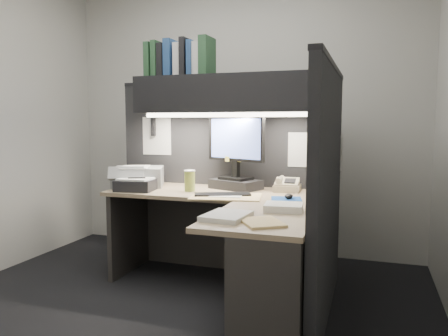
{
  "coord_description": "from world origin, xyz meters",
  "views": [
    {
      "loc": [
        1.24,
        -2.64,
        1.27
      ],
      "look_at": [
        0.17,
        0.51,
        0.92
      ],
      "focal_mm": 35.0,
      "sensor_mm": 36.0,
      "label": 1
    }
  ],
  "objects_px": {
    "coffee_cup": "(190,181)",
    "printer": "(138,177)",
    "notebook_stack": "(136,185)",
    "desk": "(236,250)",
    "telephone": "(287,186)",
    "monitor": "(236,160)",
    "overhead_shelf": "(228,94)",
    "keyboard": "(222,195)"
  },
  "relations": [
    {
      "from": "desk",
      "to": "overhead_shelf",
      "type": "relative_size",
      "value": 1.1
    },
    {
      "from": "telephone",
      "to": "printer",
      "type": "height_order",
      "value": "printer"
    },
    {
      "from": "keyboard",
      "to": "coffee_cup",
      "type": "relative_size",
      "value": 2.62
    },
    {
      "from": "notebook_stack",
      "to": "coffee_cup",
      "type": "bearing_deg",
      "value": 14.12
    },
    {
      "from": "monitor",
      "to": "notebook_stack",
      "type": "xyz_separation_m",
      "value": [
        -0.73,
        -0.33,
        -0.19
      ]
    },
    {
      "from": "desk",
      "to": "telephone",
      "type": "distance_m",
      "value": 0.84
    },
    {
      "from": "desk",
      "to": "monitor",
      "type": "relative_size",
      "value": 2.87
    },
    {
      "from": "overhead_shelf",
      "to": "coffee_cup",
      "type": "xyz_separation_m",
      "value": [
        -0.23,
        -0.25,
        -0.69
      ]
    },
    {
      "from": "printer",
      "to": "notebook_stack",
      "type": "bearing_deg",
      "value": -87.38
    },
    {
      "from": "printer",
      "to": "notebook_stack",
      "type": "distance_m",
      "value": 0.24
    },
    {
      "from": "telephone",
      "to": "printer",
      "type": "bearing_deg",
      "value": -176.33
    },
    {
      "from": "coffee_cup",
      "to": "notebook_stack",
      "type": "bearing_deg",
      "value": -165.88
    },
    {
      "from": "overhead_shelf",
      "to": "telephone",
      "type": "height_order",
      "value": "overhead_shelf"
    },
    {
      "from": "desk",
      "to": "keyboard",
      "type": "xyz_separation_m",
      "value": [
        -0.21,
        0.36,
        0.3
      ]
    },
    {
      "from": "desk",
      "to": "coffee_cup",
      "type": "bearing_deg",
      "value": 137.01
    },
    {
      "from": "keyboard",
      "to": "printer",
      "type": "relative_size",
      "value": 1.01
    },
    {
      "from": "desk",
      "to": "telephone",
      "type": "height_order",
      "value": "telephone"
    },
    {
      "from": "monitor",
      "to": "notebook_stack",
      "type": "height_order",
      "value": "monitor"
    },
    {
      "from": "printer",
      "to": "overhead_shelf",
      "type": "bearing_deg",
      "value": -11.55
    },
    {
      "from": "printer",
      "to": "monitor",
      "type": "bearing_deg",
      "value": -14.32
    },
    {
      "from": "overhead_shelf",
      "to": "monitor",
      "type": "relative_size",
      "value": 2.62
    },
    {
      "from": "monitor",
      "to": "printer",
      "type": "distance_m",
      "value": 0.85
    },
    {
      "from": "printer",
      "to": "keyboard",
      "type": "bearing_deg",
      "value": -38.66
    },
    {
      "from": "overhead_shelf",
      "to": "telephone",
      "type": "distance_m",
      "value": 0.88
    },
    {
      "from": "overhead_shelf",
      "to": "keyboard",
      "type": "distance_m",
      "value": 0.86
    },
    {
      "from": "telephone",
      "to": "printer",
      "type": "relative_size",
      "value": 0.52
    },
    {
      "from": "keyboard",
      "to": "notebook_stack",
      "type": "bearing_deg",
      "value": 155.18
    },
    {
      "from": "desk",
      "to": "notebook_stack",
      "type": "relative_size",
      "value": 5.87
    },
    {
      "from": "desk",
      "to": "notebook_stack",
      "type": "bearing_deg",
      "value": 157.65
    },
    {
      "from": "keyboard",
      "to": "notebook_stack",
      "type": "distance_m",
      "value": 0.74
    },
    {
      "from": "keyboard",
      "to": "telephone",
      "type": "xyz_separation_m",
      "value": [
        0.41,
        0.39,
        0.03
      ]
    },
    {
      "from": "desk",
      "to": "notebook_stack",
      "type": "height_order",
      "value": "notebook_stack"
    },
    {
      "from": "coffee_cup",
      "to": "printer",
      "type": "relative_size",
      "value": 0.39
    },
    {
      "from": "overhead_shelf",
      "to": "monitor",
      "type": "height_order",
      "value": "overhead_shelf"
    },
    {
      "from": "keyboard",
      "to": "printer",
      "type": "height_order",
      "value": "printer"
    },
    {
      "from": "coffee_cup",
      "to": "printer",
      "type": "bearing_deg",
      "value": 167.99
    },
    {
      "from": "telephone",
      "to": "desk",
      "type": "bearing_deg",
      "value": -107.24
    },
    {
      "from": "desk",
      "to": "overhead_shelf",
      "type": "xyz_separation_m",
      "value": [
        -0.3,
        0.75,
        1.06
      ]
    },
    {
      "from": "desk",
      "to": "overhead_shelf",
      "type": "distance_m",
      "value": 1.33
    },
    {
      "from": "overhead_shelf",
      "to": "printer",
      "type": "distance_m",
      "value": 1.03
    },
    {
      "from": "keyboard",
      "to": "telephone",
      "type": "distance_m",
      "value": 0.56
    },
    {
      "from": "telephone",
      "to": "coffee_cup",
      "type": "relative_size",
      "value": 1.34
    }
  ]
}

